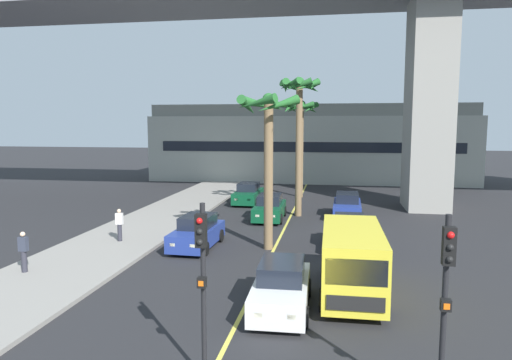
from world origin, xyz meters
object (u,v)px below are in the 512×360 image
at_px(pedestrian_mid_block, 119,224).
at_px(palm_tree_near_median, 301,117).
at_px(car_queue_third, 248,194).
at_px(pedestrian_near_crosswalk, 24,251).
at_px(delivery_van, 352,260).
at_px(traffic_light_median_near, 202,268).
at_px(car_queue_second, 347,206).
at_px(car_queue_fourth, 350,233).
at_px(car_queue_fifth, 270,208).
at_px(car_queue_front, 281,288).
at_px(palm_tree_mid_median, 269,129).
at_px(palm_tree_far_median, 299,108).
at_px(traffic_light_right_far_corner, 446,289).
at_px(car_queue_sixth, 197,233).

bearing_deg(pedestrian_mid_block, palm_tree_near_median, 65.01).
distance_m(car_queue_third, pedestrian_near_crosswalk, 18.95).
distance_m(delivery_van, pedestrian_mid_block, 12.40).
distance_m(traffic_light_median_near, palm_tree_near_median, 28.40).
bearing_deg(car_queue_second, traffic_light_median_near, -100.33).
bearing_deg(car_queue_fourth, car_queue_fifth, 128.09).
relative_size(palm_tree_near_median, pedestrian_near_crosswalk, 4.83).
bearing_deg(car_queue_front, car_queue_fifth, 99.59).
distance_m(car_queue_third, pedestrian_mid_block, 13.48).
relative_size(car_queue_fourth, palm_tree_mid_median, 0.56).
bearing_deg(palm_tree_far_median, car_queue_third, 134.76).
xyz_separation_m(car_queue_second, palm_tree_mid_median, (-3.87, -8.44, 4.98)).
height_order(traffic_light_right_far_corner, pedestrian_near_crosswalk, traffic_light_right_far_corner).
bearing_deg(car_queue_fourth, car_queue_sixth, -171.37).
bearing_deg(palm_tree_far_median, palm_tree_mid_median, -95.07).
distance_m(car_queue_front, car_queue_fourth, 8.40).
height_order(car_queue_fourth, palm_tree_far_median, palm_tree_far_median).
distance_m(car_queue_fifth, traffic_light_right_far_corner, 20.27).
bearing_deg(traffic_light_right_far_corner, palm_tree_far_median, 102.45).
relative_size(car_queue_third, pedestrian_near_crosswalk, 2.54).
bearing_deg(delivery_van, pedestrian_mid_block, 154.45).
height_order(car_queue_fifth, traffic_light_right_far_corner, traffic_light_right_far_corner).
bearing_deg(palm_tree_far_median, car_queue_sixth, -115.84).
bearing_deg(car_queue_front, traffic_light_right_far_corner, -52.64).
bearing_deg(traffic_light_median_near, car_queue_fifth, 93.39).
xyz_separation_m(car_queue_fifth, palm_tree_far_median, (1.68, 1.49, 6.22)).
bearing_deg(palm_tree_near_median, traffic_light_right_far_corner, -80.07).
distance_m(car_queue_third, car_queue_fifth, 6.13).
distance_m(car_queue_second, car_queue_fourth, 7.63).
bearing_deg(palm_tree_mid_median, car_queue_sixth, -175.09).
xyz_separation_m(traffic_light_right_far_corner, palm_tree_mid_median, (-5.31, 12.29, 2.99)).
distance_m(car_queue_sixth, pedestrian_mid_block, 4.01).
bearing_deg(delivery_van, car_queue_front, -145.13).
distance_m(palm_tree_mid_median, pedestrian_mid_block, 8.83).
bearing_deg(car_queue_sixth, car_queue_fourth, 8.63).
bearing_deg(car_queue_third, car_queue_fourth, -58.44).
xyz_separation_m(delivery_van, traffic_light_median_near, (-3.55, -6.15, 1.43)).
bearing_deg(car_queue_fifth, car_queue_third, 113.32).
bearing_deg(pedestrian_mid_block, car_queue_front, -37.85).
height_order(car_queue_fifth, delivery_van, delivery_van).
bearing_deg(palm_tree_mid_median, traffic_light_right_far_corner, -66.64).
xyz_separation_m(palm_tree_near_median, pedestrian_near_crosswalk, (-9.23, -21.91, -5.53)).
height_order(car_queue_second, palm_tree_far_median, palm_tree_far_median).
xyz_separation_m(delivery_van, pedestrian_mid_block, (-11.19, 5.35, -0.29)).
relative_size(car_queue_second, palm_tree_mid_median, 0.56).
height_order(car_queue_sixth, pedestrian_mid_block, pedestrian_mid_block).
bearing_deg(car_queue_fourth, car_queue_third, 121.56).
relative_size(car_queue_fifth, pedestrian_near_crosswalk, 2.55).
bearing_deg(car_queue_fifth, car_queue_second, 17.85).
height_order(palm_tree_far_median, pedestrian_near_crosswalk, palm_tree_far_median).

